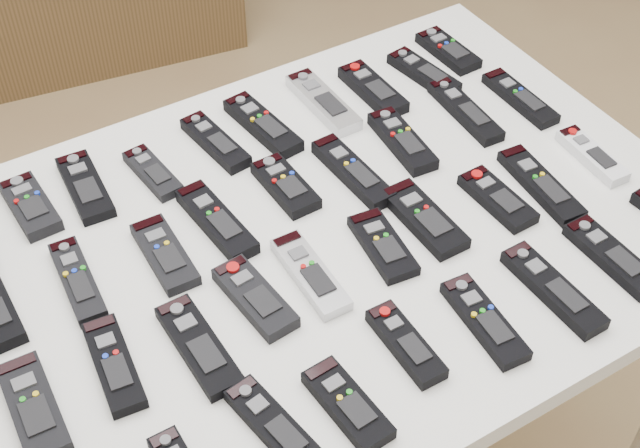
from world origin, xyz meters
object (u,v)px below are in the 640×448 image
remote_5 (263,125)px  remote_9 (448,51)px  remote_34 (485,321)px  remote_36 (612,257)px  remote_35 (553,289)px  remote_20 (114,365)px  remote_23 (310,274)px  table (320,256)px  remote_2 (85,187)px  remote_22 (255,298)px  remote_26 (498,199)px  remote_18 (520,98)px  remote_32 (348,405)px  remote_1 (31,206)px  remote_19 (34,408)px  remote_16 (402,141)px  remote_12 (165,254)px  remote_7 (373,89)px  remote_33 (406,344)px  remote_3 (153,173)px  remote_13 (217,221)px  remote_17 (465,111)px  remote_25 (424,219)px  remote_21 (199,346)px  remote_28 (592,156)px  remote_14 (286,186)px  remote_4 (215,142)px  remote_15 (353,172)px  remote_11 (78,281)px  remote_6 (323,102)px  remote_24 (383,245)px

remote_5 → remote_9: remote_5 is taller
remote_34 → remote_36: 0.25m
remote_9 → remote_35: size_ratio=0.77×
remote_20 → remote_34: same height
remote_23 → table: bearing=51.7°
remote_2 → remote_22: bearing=-66.5°
remote_5 → remote_26: bearing=-63.4°
remote_18 → remote_32: 0.77m
table → remote_20: remote_20 is taller
remote_1 → remote_19: size_ratio=0.86×
remote_5 → remote_36: 0.66m
remote_16 → remote_34: size_ratio=1.00×
remote_12 → remote_2: bearing=105.1°
remote_5 → remote_23: bearing=-113.8°
remote_35 → remote_36: bearing=0.4°
remote_2 → remote_7: bearing=1.2°
table → remote_33: bearing=-93.4°
remote_3 → remote_13: (0.04, -0.17, 0.00)m
remote_17 → remote_32: (-0.54, -0.43, 0.00)m
remote_32 → remote_26: bearing=22.2°
remote_1 → remote_20: remote_1 is taller
remote_9 → remote_25: remote_25 is taller
remote_26 → remote_34: (-0.18, -0.19, 0.00)m
remote_21 → remote_28: (0.78, 0.02, 0.00)m
remote_1 → remote_35: 0.86m
remote_16 → remote_14: bearing=-176.7°
table → remote_4: size_ratio=7.47×
table → remote_2: 0.42m
remote_15 → remote_36: bearing=-60.0°
remote_5 → remote_15: size_ratio=0.98×
remote_4 → remote_11: same height
remote_14 → remote_17: 0.39m
remote_4 → remote_6: remote_6 is taller
table → remote_11: bearing=165.7°
remote_3 → remote_32: size_ratio=0.94×
remote_19 → remote_24: remote_19 is taller
remote_2 → remote_32: size_ratio=1.14×
remote_2 → remote_11: bearing=-109.7°
table → remote_26: (0.29, -0.10, 0.07)m
remote_15 → remote_20: size_ratio=1.14×
remote_23 → remote_28: same height
table → remote_24: bearing=-52.0°
table → remote_23: size_ratio=7.11×
remote_22 → remote_3: bearing=87.6°
remote_32 → remote_6: bearing=57.6°
remote_16 → remote_24: size_ratio=1.15×
remote_19 → remote_11: bearing=57.3°
remote_9 → remote_18: (0.02, -0.20, -0.00)m
remote_11 → remote_7: bearing=18.5°
remote_1 → remote_34: size_ratio=0.85×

